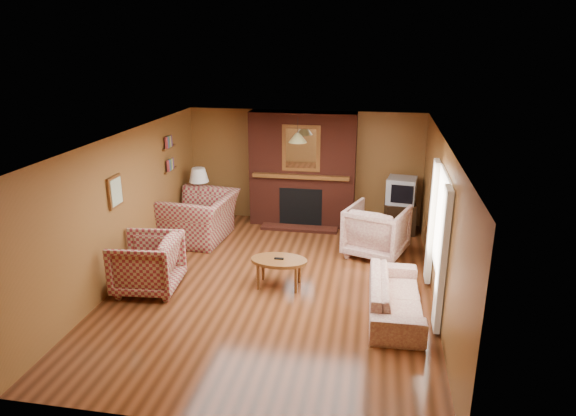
% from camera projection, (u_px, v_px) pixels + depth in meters
% --- Properties ---
extents(floor, '(6.50, 6.50, 0.00)m').
position_uv_depth(floor, '(275.00, 285.00, 8.35)').
color(floor, '#42200E').
rests_on(floor, ground).
extents(ceiling, '(6.50, 6.50, 0.00)m').
position_uv_depth(ceiling, '(274.00, 139.00, 7.59)').
color(ceiling, silver).
rests_on(ceiling, wall_back).
extents(wall_back, '(6.50, 0.00, 6.50)m').
position_uv_depth(wall_back, '(304.00, 167.00, 11.00)').
color(wall_back, brown).
rests_on(wall_back, floor).
extents(wall_front, '(6.50, 0.00, 6.50)m').
position_uv_depth(wall_front, '(207.00, 325.00, 4.93)').
color(wall_front, brown).
rests_on(wall_front, floor).
extents(wall_left, '(0.00, 6.50, 6.50)m').
position_uv_depth(wall_left, '(125.00, 207.00, 8.38)').
color(wall_left, brown).
rests_on(wall_left, floor).
extents(wall_right, '(0.00, 6.50, 6.50)m').
position_uv_depth(wall_right, '(440.00, 225.00, 7.55)').
color(wall_right, brown).
rests_on(wall_right, floor).
extents(fireplace, '(2.20, 0.82, 2.40)m').
position_uv_depth(fireplace, '(303.00, 170.00, 10.76)').
color(fireplace, '#4B1A10').
rests_on(fireplace, floor).
extents(window_right, '(0.10, 1.85, 2.00)m').
position_uv_depth(window_right, '(438.00, 235.00, 7.40)').
color(window_right, beige).
rests_on(window_right, wall_right).
extents(bookshelf, '(0.09, 0.55, 0.71)m').
position_uv_depth(bookshelf, '(171.00, 154.00, 10.00)').
color(bookshelf, brown).
rests_on(bookshelf, wall_left).
extents(botanical_print, '(0.05, 0.40, 0.50)m').
position_uv_depth(botanical_print, '(115.00, 192.00, 7.99)').
color(botanical_print, brown).
rests_on(botanical_print, wall_left).
extents(pendant_light, '(0.36, 0.36, 0.48)m').
position_uv_depth(pendant_light, '(298.00, 138.00, 9.86)').
color(pendant_light, black).
rests_on(pendant_light, ceiling).
extents(plaid_loveseat, '(1.34, 1.50, 0.92)m').
position_uv_depth(plaid_loveseat, '(200.00, 217.00, 10.13)').
color(plaid_loveseat, maroon).
rests_on(plaid_loveseat, floor).
extents(plaid_armchair, '(1.07, 1.05, 0.90)m').
position_uv_depth(plaid_armchair, '(147.00, 264.00, 8.07)').
color(plaid_armchair, maroon).
rests_on(plaid_armchair, floor).
extents(floral_sofa, '(0.78, 1.90, 0.55)m').
position_uv_depth(floral_sofa, '(396.00, 296.00, 7.42)').
color(floral_sofa, beige).
rests_on(floral_sofa, floor).
extents(floral_armchair, '(1.29, 1.31, 0.94)m').
position_uv_depth(floral_armchair, '(377.00, 231.00, 9.38)').
color(floral_armchair, beige).
rests_on(floral_armchair, floor).
extents(coffee_table, '(0.91, 0.56, 0.49)m').
position_uv_depth(coffee_table, '(279.00, 262.00, 8.19)').
color(coffee_table, brown).
rests_on(coffee_table, floor).
extents(side_table, '(0.47, 0.47, 0.59)m').
position_uv_depth(side_table, '(201.00, 213.00, 10.89)').
color(side_table, brown).
rests_on(side_table, floor).
extents(table_lamp, '(0.41, 0.41, 0.68)m').
position_uv_depth(table_lamp, '(199.00, 182.00, 10.68)').
color(table_lamp, silver).
rests_on(table_lamp, side_table).
extents(tv_stand, '(0.64, 0.59, 0.64)m').
position_uv_depth(tv_stand, '(400.00, 217.00, 10.52)').
color(tv_stand, black).
rests_on(tv_stand, floor).
extents(crt_tv, '(0.63, 0.63, 0.52)m').
position_uv_depth(crt_tv, '(402.00, 190.00, 10.33)').
color(crt_tv, '#9D9FA5').
rests_on(crt_tv, tv_stand).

